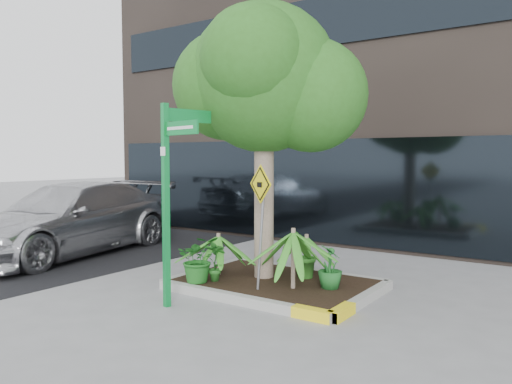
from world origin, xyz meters
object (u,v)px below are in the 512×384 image
Objects in this scene: tree at (265,79)px; street_sign_post at (171,182)px; parked_car at (70,219)px; cattle_sign at (261,205)px.

tree is 1.62× the size of street_sign_post.
cattle_sign reaches higher than parked_car.
tree reaches higher than street_sign_post.
street_sign_post is 1.53× the size of cattle_sign.
street_sign_post is (-0.42, -1.86, -1.72)m from tree.
tree is at bearing -5.89° from parked_car.
tree is 5.98m from parked_car.
parked_car is at bearing 174.75° from street_sign_post.
parked_car is 2.87× the size of cattle_sign.
cattle_sign is at bearing -60.22° from tree.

